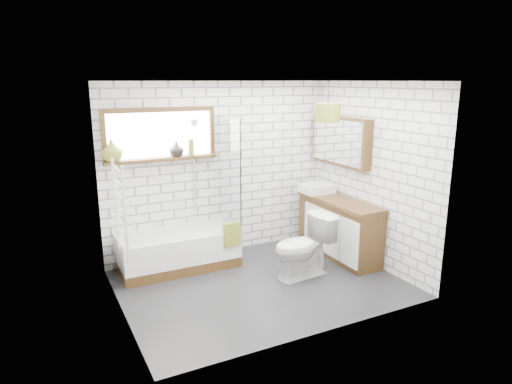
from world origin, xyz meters
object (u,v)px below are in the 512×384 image
bathtub (179,250)px  toilet (303,247)px  basin (317,188)px  vanity (339,228)px  pendant (328,113)px

bathtub → toilet: 1.69m
basin → toilet: size_ratio=0.54×
vanity → bathtub: bearing=164.8°
basin → vanity: bearing=-83.2°
pendant → vanity: bearing=22.1°
bathtub → vanity: vanity is taller
pendant → toilet: bearing=-154.1°
toilet → vanity: bearing=108.8°
vanity → toilet: vanity is taller
basin → pendant: size_ratio=1.35×
basin → bathtub: bearing=177.2°
basin → pendant: pendant is taller
basin → pendant: (-0.32, -0.66, 1.19)m
vanity → pendant: bearing=-157.9°
bathtub → basin: 2.27m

